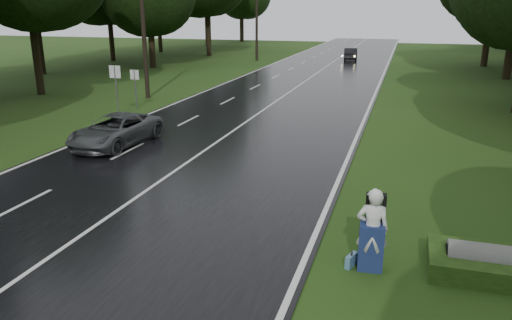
% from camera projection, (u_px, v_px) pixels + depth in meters
% --- Properties ---
extents(ground, '(160.00, 160.00, 0.00)m').
position_uv_depth(ground, '(65.00, 249.00, 12.12)').
color(ground, '#264313').
rests_on(ground, ground).
extents(road, '(12.00, 140.00, 0.04)m').
position_uv_depth(road, '(273.00, 104.00, 30.39)').
color(road, black).
rests_on(road, ground).
extents(lane_center, '(0.12, 140.00, 0.01)m').
position_uv_depth(lane_center, '(273.00, 103.00, 30.39)').
color(lane_center, silver).
rests_on(lane_center, road).
extents(grey_car, '(2.49, 4.83, 1.30)m').
position_uv_depth(grey_car, '(116.00, 130.00, 20.95)').
color(grey_car, '#444849').
rests_on(grey_car, road).
extents(far_car, '(1.88, 4.23, 1.35)m').
position_uv_depth(far_car, '(351.00, 54.00, 55.48)').
color(far_car, black).
rests_on(far_car, road).
extents(hitchhiker, '(0.75, 0.69, 1.96)m').
position_uv_depth(hitchhiker, '(372.00, 232.00, 10.91)').
color(hitchhiker, silver).
rests_on(hitchhiker, ground).
extents(suitcase, '(0.26, 0.44, 0.30)m').
position_uv_depth(suitcase, '(351.00, 260.00, 11.25)').
color(suitcase, teal).
rests_on(suitcase, ground).
extents(culvert, '(1.42, 0.71, 0.71)m').
position_uv_depth(culvert, '(478.00, 273.00, 11.02)').
color(culvert, slate).
rests_on(culvert, ground).
extents(utility_pole_mid, '(1.80, 0.28, 10.42)m').
position_uv_depth(utility_pole_mid, '(148.00, 98.00, 32.48)').
color(utility_pole_mid, black).
rests_on(utility_pole_mid, ground).
extents(utility_pole_far, '(1.80, 0.28, 9.24)m').
position_uv_depth(utility_pole_far, '(257.00, 61.00, 55.27)').
color(utility_pole_far, black).
rests_on(utility_pole_far, ground).
extents(road_sign_a, '(0.66, 0.10, 2.75)m').
position_uv_depth(road_sign_a, '(119.00, 116.00, 26.95)').
color(road_sign_a, white).
rests_on(road_sign_a, ground).
extents(road_sign_b, '(0.55, 0.10, 2.30)m').
position_uv_depth(road_sign_b, '(137.00, 109.00, 28.76)').
color(road_sign_b, white).
rests_on(road_sign_b, ground).
extents(tree_left_d, '(10.11, 10.11, 15.79)m').
position_uv_depth(tree_left_d, '(41.00, 94.00, 33.83)').
color(tree_left_d, black).
rests_on(tree_left_d, ground).
extents(tree_left_e, '(7.70, 7.70, 12.03)m').
position_uv_depth(tree_left_e, '(153.00, 68.00, 48.92)').
color(tree_left_e, black).
rests_on(tree_left_e, ground).
extents(tree_left_f, '(11.39, 11.39, 17.80)m').
position_uv_depth(tree_left_f, '(209.00, 56.00, 61.33)').
color(tree_left_f, black).
rests_on(tree_left_f, ground).
extents(tree_right_e, '(8.02, 8.02, 12.53)m').
position_uv_depth(tree_right_e, '(506.00, 79.00, 40.98)').
color(tree_right_e, black).
rests_on(tree_right_e, ground).
extents(tree_right_f, '(10.15, 10.15, 15.86)m').
position_uv_depth(tree_right_f, '(483.00, 66.00, 49.93)').
color(tree_right_f, black).
rests_on(tree_right_f, ground).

